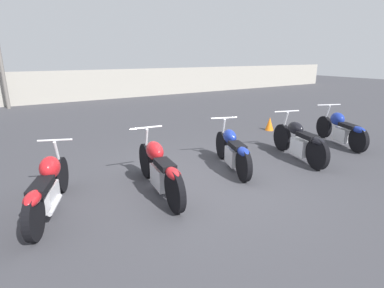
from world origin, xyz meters
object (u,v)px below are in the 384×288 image
object	(u,v)px
motorcycle_slot_1	(48,187)
motorcycle_slot_3	(233,150)
motorcycle_slot_5	(341,129)
motorcycle_slot_4	(300,141)
motorcycle_slot_2	(159,168)
traffic_cone_near	(270,124)

from	to	relation	value
motorcycle_slot_1	motorcycle_slot_3	size ratio (longest dim) A/B	1.04
motorcycle_slot_5	motorcycle_slot_4	bearing A→B (deg)	-151.56
motorcycle_slot_2	traffic_cone_near	bearing A→B (deg)	31.41
motorcycle_slot_4	motorcycle_slot_2	bearing A→B (deg)	-165.02
motorcycle_slot_2	motorcycle_slot_4	distance (m)	3.53
motorcycle_slot_2	motorcycle_slot_3	distance (m)	1.83
motorcycle_slot_5	traffic_cone_near	size ratio (longest dim) A/B	4.66
motorcycle_slot_1	motorcycle_slot_3	world-z (taller)	motorcycle_slot_3
motorcycle_slot_2	motorcycle_slot_1	bearing A→B (deg)	178.79
motorcycle_slot_3	motorcycle_slot_5	world-z (taller)	motorcycle_slot_3
motorcycle_slot_3	motorcycle_slot_5	distance (m)	3.66
motorcycle_slot_4	traffic_cone_near	bearing A→B (deg)	74.32
motorcycle_slot_2	traffic_cone_near	size ratio (longest dim) A/B	5.21
motorcycle_slot_1	motorcycle_slot_2	xyz separation A→B (m)	(1.74, -0.26, 0.03)
motorcycle_slot_4	traffic_cone_near	size ratio (longest dim) A/B	4.71
motorcycle_slot_3	motorcycle_slot_4	size ratio (longest dim) A/B	0.96
motorcycle_slot_1	traffic_cone_near	distance (m)	7.09
motorcycle_slot_1	motorcycle_slot_2	distance (m)	1.76
motorcycle_slot_2	motorcycle_slot_4	xyz separation A→B (m)	(3.53, -0.13, -0.02)
traffic_cone_near	motorcycle_slot_2	bearing A→B (deg)	-155.86
motorcycle_slot_1	motorcycle_slot_5	xyz separation A→B (m)	(7.21, -0.17, 0.01)
motorcycle_slot_4	motorcycle_slot_5	bearing A→B (deg)	23.28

